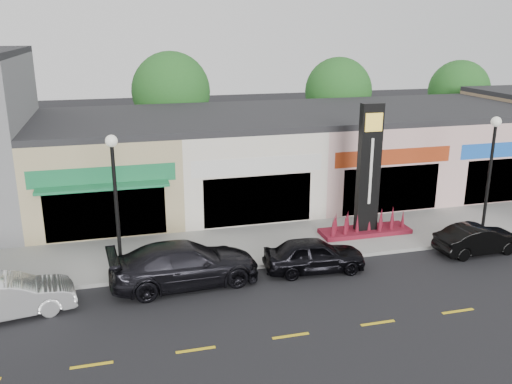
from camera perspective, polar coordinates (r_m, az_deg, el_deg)
The scene contains 17 objects.
ground at distance 21.02m, azimuth 8.93°, elevation -9.45°, with size 120.00×120.00×0.00m, color black.
sidewalk at distance 24.67m, azimuth 4.90°, elevation -5.02°, with size 52.00×4.30×0.15m, color gray.
curb at distance 22.73m, azimuth 6.82°, elevation -7.05°, with size 52.00×0.20×0.15m, color gray.
shop_beige at distance 29.42m, azimuth -15.67°, elevation 2.79°, with size 7.00×10.85×4.80m.
shop_cream at distance 30.11m, azimuth -2.25°, elevation 3.72°, with size 7.00×10.01×4.80m.
shop_pink_w at distance 32.33m, azimuth 9.98°, elevation 4.40°, with size 7.00×10.01×4.80m.
shop_pink_e at distance 35.80m, azimuth 20.26°, elevation 4.81°, with size 7.00×10.01×4.80m.
tree_rear_west at distance 37.07m, azimuth -8.92°, elevation 10.45°, with size 5.20×5.20×7.83m.
tree_rear_mid at distance 40.18m, azimuth 8.65°, elevation 10.47°, with size 4.80×4.80×7.29m.
tree_rear_east at distance 45.10m, azimuth 20.57°, elevation 9.96°, with size 4.60×4.60×6.94m.
lamp_west_near at distance 20.48m, azimuth -14.58°, elevation -0.06°, with size 0.44×0.44×5.47m.
lamp_east_near at distance 25.92m, azimuth 23.46°, elevation 2.60°, with size 0.44×0.44×5.47m.
pylon_sign at distance 24.95m, azimuth 11.65°, elevation 0.30°, with size 4.20×1.30×6.00m.
car_white_van at distance 20.09m, azimuth -24.56°, elevation -10.00°, with size 4.19×1.46×1.38m, color white.
car_dark_sedan at distance 20.55m, azimuth -7.49°, elevation -7.52°, with size 5.57×2.27×1.62m, color black.
car_black_sedan at distance 21.61m, azimuth 6.14°, elevation -6.58°, with size 3.99×1.61×1.36m, color black.
car_black_conv at distance 25.03m, azimuth 22.37°, elevation -4.62°, with size 3.76×1.31×1.24m, color black.
Camera 1 is at (-7.89, -17.14, 9.26)m, focal length 38.00 mm.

